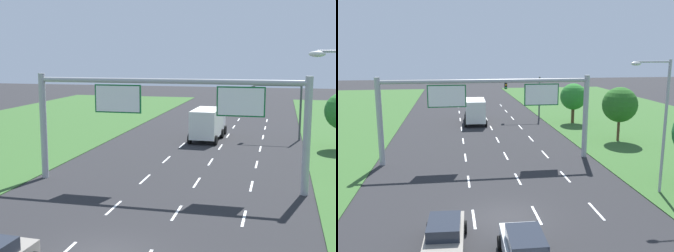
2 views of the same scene
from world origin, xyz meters
TOP-DOWN VIEW (x-y plane):
  - lane_dashes_inner_left at (-1.75, 12.00)m, footprint 0.14×62.40m
  - lane_dashes_inner_right at (1.75, 12.00)m, footprint 0.14×62.40m
  - lane_dashes_slip at (5.25, 12.00)m, footprint 0.14×62.40m
  - box_truck at (0.08, 27.64)m, footprint 2.86×7.32m
  - sign_gantry at (0.14, 10.86)m, footprint 17.24×0.44m
  - traffic_light_mast at (6.78, 29.10)m, footprint 4.76×0.49m

SIDE VIEW (x-z plane):
  - lane_dashes_inner_left at x=-1.75m, z-range 0.00..0.01m
  - lane_dashes_inner_right at x=1.75m, z-range 0.00..0.01m
  - lane_dashes_slip at x=5.25m, z-range 0.00..0.01m
  - box_truck at x=0.08m, z-range 0.14..3.18m
  - traffic_light_mast at x=6.78m, z-range 1.07..6.67m
  - sign_gantry at x=0.14m, z-range 1.38..8.38m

